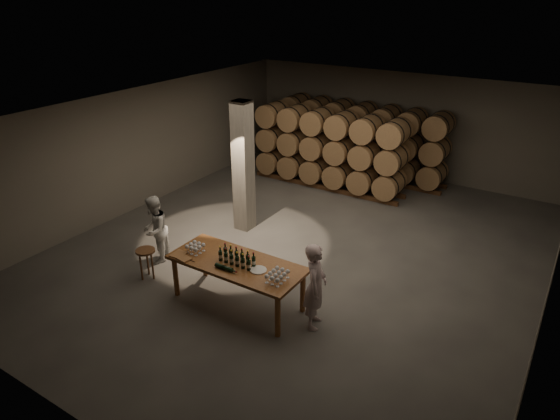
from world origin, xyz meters
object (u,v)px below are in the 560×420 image
Objects in this scene: tasting_table at (237,267)px; person_man at (315,286)px; person_woman at (155,229)px; plate at (258,270)px; stool at (146,255)px; notebook_near at (184,259)px; bottle_cluster at (237,258)px.

person_man is (1.56, 0.19, 0.02)m from tasting_table.
tasting_table is 2.50m from person_woman.
stool is at bearing -174.14° from plate.
person_man is at bearing 7.49° from stool.
plate reaches higher than tasting_table.
person_woman reaches higher than plate.
tasting_table is at bearing 36.36° from notebook_near.
person_woman reaches higher than tasting_table.
plate is 1.08m from person_man.
tasting_table is 3.93× the size of stool.
notebook_near is at bearing -7.10° from stool.
person_woman is at bearing 173.02° from plate.
bottle_cluster is (0.04, -0.03, 0.21)m from tasting_table.
notebook_near is 0.16× the size of person_woman.
tasting_table is 1.71× the size of person_woman.
notebook_near is 0.37× the size of stool.
bottle_cluster is 0.48× the size of person_woman.
stool is at bearing -173.15° from bottle_cluster.
person_woman reaches higher than bottle_cluster.
plate is at bearing 26.58° from notebook_near.
tasting_table is 1.57m from person_man.
notebook_near is at bearing -156.04° from bottle_cluster.
stool is at bearing 77.56° from person_man.
person_man reaches higher than bottle_cluster.
plate is at bearing 1.31° from bottle_cluster.
notebook_near is 0.15× the size of person_man.
plate is at bearing -2.69° from tasting_table.
stool is 0.41× the size of person_man.
bottle_cluster is at bearing -178.69° from plate.
bottle_cluster is at bearing 6.85° from stool.
person_man reaches higher than person_woman.
bottle_cluster reaches higher than tasting_table.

